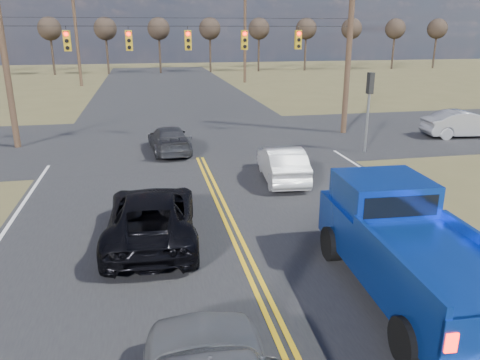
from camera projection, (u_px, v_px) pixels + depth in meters
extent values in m
plane|color=brown|center=(284.00, 342.00, 9.17)|extent=(160.00, 160.00, 0.00)
cube|color=#28282B|center=(212.00, 184.00, 18.50)|extent=(14.00, 120.00, 0.02)
cube|color=#28282B|center=(191.00, 140.00, 25.96)|extent=(120.00, 12.00, 0.02)
cylinder|color=#473323|center=(3.00, 48.00, 22.72)|extent=(0.32, 0.32, 10.00)
cylinder|color=#473323|center=(349.00, 45.00, 26.12)|extent=(0.32, 0.32, 10.00)
cylinder|color=black|center=(188.00, 26.00, 24.11)|extent=(18.00, 0.02, 0.02)
cylinder|color=black|center=(187.00, 18.00, 23.99)|extent=(18.00, 0.02, 0.02)
cube|color=#B28C14|center=(67.00, 41.00, 23.19)|extent=(0.34, 0.24, 1.00)
cylinder|color=#FF0C05|center=(66.00, 34.00, 22.96)|extent=(0.20, 0.06, 0.20)
cylinder|color=black|center=(67.00, 41.00, 23.06)|extent=(0.20, 0.06, 0.20)
cylinder|color=black|center=(67.00, 48.00, 23.17)|extent=(0.20, 0.06, 0.20)
cube|color=black|center=(66.00, 32.00, 22.90)|extent=(0.24, 0.14, 0.03)
cube|color=#B28C14|center=(129.00, 41.00, 23.76)|extent=(0.34, 0.24, 1.00)
cylinder|color=#FF0C05|center=(128.00, 34.00, 23.53)|extent=(0.20, 0.06, 0.20)
cylinder|color=black|center=(129.00, 41.00, 23.63)|extent=(0.20, 0.06, 0.20)
cylinder|color=black|center=(129.00, 47.00, 23.73)|extent=(0.20, 0.06, 0.20)
cube|color=black|center=(128.00, 31.00, 23.47)|extent=(0.24, 0.14, 0.03)
cube|color=#B28C14|center=(188.00, 40.00, 24.33)|extent=(0.34, 0.24, 1.00)
cylinder|color=#FF0C05|center=(188.00, 34.00, 24.09)|extent=(0.20, 0.06, 0.20)
cylinder|color=black|center=(188.00, 40.00, 24.20)|extent=(0.20, 0.06, 0.20)
cylinder|color=black|center=(188.00, 47.00, 24.30)|extent=(0.20, 0.06, 0.20)
cube|color=black|center=(188.00, 31.00, 24.03)|extent=(0.24, 0.14, 0.03)
cube|color=#B28C14|center=(244.00, 40.00, 24.89)|extent=(0.34, 0.24, 1.00)
cylinder|color=#FF0C05|center=(245.00, 34.00, 24.66)|extent=(0.20, 0.06, 0.20)
cylinder|color=black|center=(245.00, 40.00, 24.76)|extent=(0.20, 0.06, 0.20)
cylinder|color=black|center=(245.00, 47.00, 24.86)|extent=(0.20, 0.06, 0.20)
cube|color=black|center=(245.00, 31.00, 24.60)|extent=(0.24, 0.14, 0.03)
cube|color=#B28C14|center=(298.00, 40.00, 25.46)|extent=(0.34, 0.24, 1.00)
cylinder|color=#FF0C05|center=(299.00, 33.00, 25.23)|extent=(0.20, 0.06, 0.20)
cylinder|color=black|center=(299.00, 40.00, 25.33)|extent=(0.20, 0.06, 0.20)
cylinder|color=black|center=(299.00, 46.00, 25.43)|extent=(0.20, 0.06, 0.20)
cube|color=black|center=(299.00, 31.00, 25.16)|extent=(0.24, 0.14, 0.03)
cylinder|color=slate|center=(367.00, 121.00, 22.82)|extent=(0.12, 0.12, 3.20)
cube|color=black|center=(370.00, 83.00, 22.26)|extent=(0.24, 0.34, 1.00)
cylinder|color=#473323|center=(77.00, 38.00, 48.83)|extent=(0.32, 0.32, 10.00)
cylinder|color=#473323|center=(245.00, 37.00, 52.23)|extent=(0.32, 0.32, 10.00)
cylinder|color=#33261C|center=(52.00, 54.00, 61.63)|extent=(0.28, 0.28, 5.50)
sphere|color=#2D231C|center=(49.00, 29.00, 60.66)|extent=(3.00, 3.00, 3.00)
cylinder|color=#33261C|center=(107.00, 53.00, 62.95)|extent=(0.28, 0.28, 5.50)
sphere|color=#2D231C|center=(105.00, 29.00, 61.98)|extent=(3.00, 3.00, 3.00)
cylinder|color=#33261C|center=(160.00, 53.00, 64.28)|extent=(0.28, 0.28, 5.50)
sphere|color=#2D231C|center=(159.00, 29.00, 63.31)|extent=(3.00, 3.00, 3.00)
cylinder|color=#33261C|center=(210.00, 52.00, 65.60)|extent=(0.28, 0.28, 5.50)
sphere|color=#2D231C|center=(210.00, 29.00, 64.63)|extent=(3.00, 3.00, 3.00)
cylinder|color=#33261C|center=(259.00, 52.00, 66.92)|extent=(0.28, 0.28, 5.50)
sphere|color=#2D231C|center=(259.00, 29.00, 65.95)|extent=(3.00, 3.00, 3.00)
cylinder|color=#33261C|center=(305.00, 51.00, 68.24)|extent=(0.28, 0.28, 5.50)
sphere|color=#2D231C|center=(306.00, 29.00, 67.27)|extent=(3.00, 3.00, 3.00)
cylinder|color=#33261C|center=(350.00, 51.00, 69.56)|extent=(0.28, 0.28, 5.50)
sphere|color=#2D231C|center=(352.00, 29.00, 68.59)|extent=(3.00, 3.00, 3.00)
cylinder|color=#33261C|center=(393.00, 50.00, 70.88)|extent=(0.28, 0.28, 5.50)
sphere|color=#2D231C|center=(395.00, 29.00, 69.91)|extent=(3.00, 3.00, 3.00)
cylinder|color=#33261C|center=(435.00, 50.00, 72.20)|extent=(0.28, 0.28, 5.50)
sphere|color=#2D231C|center=(437.00, 29.00, 71.23)|extent=(3.00, 3.00, 3.00)
cylinder|color=black|center=(408.00, 341.00, 8.50)|extent=(0.41, 0.93, 0.91)
cylinder|color=black|center=(332.00, 244.00, 12.36)|extent=(0.41, 0.93, 0.91)
cylinder|color=black|center=(409.00, 238.00, 12.67)|extent=(0.41, 0.93, 0.91)
cube|color=#0E359D|center=(411.00, 257.00, 10.41)|extent=(2.57, 6.25, 1.14)
cube|color=#0E359D|center=(383.00, 193.00, 11.67)|extent=(2.20, 2.04, 0.82)
cube|color=black|center=(401.00, 206.00, 10.79)|extent=(1.82, 0.16, 0.51)
cube|color=#0E359D|center=(393.00, 257.00, 8.92)|extent=(0.30, 3.76, 0.23)
cube|color=#FF0C05|center=(451.00, 343.00, 7.30)|extent=(0.21, 0.08, 0.34)
imported|color=black|center=(152.00, 216.00, 13.41)|extent=(2.75, 5.47, 1.48)
imported|color=white|center=(282.00, 163.00, 18.83)|extent=(1.91, 4.38, 1.40)
imported|color=#38393E|center=(169.00, 139.00, 23.18)|extent=(2.15, 4.54, 1.28)
imported|color=#9E9FA5|center=(464.00, 124.00, 26.38)|extent=(2.05, 4.70, 1.50)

